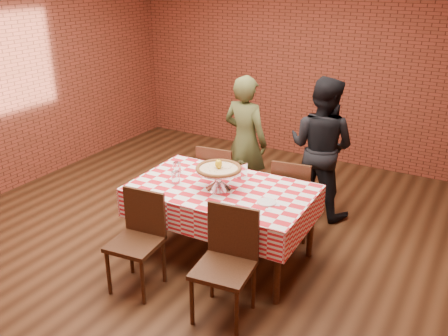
% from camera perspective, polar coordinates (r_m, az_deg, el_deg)
% --- Properties ---
extents(ground, '(6.00, 6.00, 0.00)m').
position_cam_1_polar(ground, '(5.19, -3.67, -8.50)').
color(ground, black).
rests_on(ground, ground).
extents(back_wall, '(5.50, 0.00, 5.50)m').
position_cam_1_polar(back_wall, '(7.24, 9.52, 12.49)').
color(back_wall, brown).
rests_on(back_wall, ground).
extents(table, '(1.70, 1.05, 0.75)m').
position_cam_1_polar(table, '(4.73, -0.22, -6.49)').
color(table, '#402311').
rests_on(table, ground).
extents(tablecloth, '(1.74, 1.08, 0.29)m').
position_cam_1_polar(tablecloth, '(4.62, -0.23, -3.90)').
color(tablecloth, red).
rests_on(tablecloth, table).
extents(pizza_stand, '(0.49, 0.49, 0.19)m').
position_cam_1_polar(pizza_stand, '(4.50, -0.64, -1.30)').
color(pizza_stand, silver).
rests_on(pizza_stand, tablecloth).
extents(pizza, '(0.49, 0.49, 0.03)m').
position_cam_1_polar(pizza, '(4.46, -0.64, -0.12)').
color(pizza, beige).
rests_on(pizza, pizza_stand).
extents(lemon, '(0.08, 0.08, 0.09)m').
position_cam_1_polar(lemon, '(4.44, -0.64, 0.47)').
color(lemon, yellow).
rests_on(lemon, pizza).
extents(water_glass_left, '(0.08, 0.08, 0.12)m').
position_cam_1_polar(water_glass_left, '(4.63, -5.71, -1.15)').
color(water_glass_left, white).
rests_on(water_glass_left, tablecloth).
extents(water_glass_right, '(0.08, 0.08, 0.12)m').
position_cam_1_polar(water_glass_right, '(4.84, -5.57, -0.05)').
color(water_glass_right, white).
rests_on(water_glass_right, tablecloth).
extents(side_plate, '(0.17, 0.17, 0.01)m').
position_cam_1_polar(side_plate, '(4.27, 5.04, -4.04)').
color(side_plate, white).
rests_on(side_plate, tablecloth).
extents(sweetener_packet_a, '(0.05, 0.04, 0.00)m').
position_cam_1_polar(sweetener_packet_a, '(4.15, 5.25, -4.92)').
color(sweetener_packet_a, white).
rests_on(sweetener_packet_a, tablecloth).
extents(sweetener_packet_b, '(0.06, 0.04, 0.00)m').
position_cam_1_polar(sweetener_packet_b, '(4.24, 6.25, -4.38)').
color(sweetener_packet_b, white).
rests_on(sweetener_packet_b, tablecloth).
extents(condiment_caddy, '(0.13, 0.11, 0.15)m').
position_cam_1_polar(condiment_caddy, '(4.75, 1.92, -0.22)').
color(condiment_caddy, silver).
rests_on(condiment_caddy, tablecloth).
extents(chair_near_left, '(0.45, 0.45, 0.89)m').
position_cam_1_polar(chair_near_left, '(4.32, -10.47, -8.87)').
color(chair_near_left, '#402311').
rests_on(chair_near_left, ground).
extents(chair_near_right, '(0.49, 0.49, 0.92)m').
position_cam_1_polar(chair_near_right, '(3.92, -0.07, -11.75)').
color(chair_near_right, '#402311').
rests_on(chair_near_right, ground).
extents(chair_far_left, '(0.46, 0.46, 0.89)m').
position_cam_1_polar(chair_far_left, '(5.47, -0.39, -1.47)').
color(chair_far_left, '#402311').
rests_on(chair_far_left, ground).
extents(chair_far_right, '(0.45, 0.45, 0.88)m').
position_cam_1_polar(chair_far_right, '(5.16, 8.20, -3.31)').
color(chair_far_right, '#402311').
rests_on(chair_far_right, ground).
extents(diner_olive, '(0.61, 0.44, 1.57)m').
position_cam_1_polar(diner_olive, '(5.70, 2.52, 3.16)').
color(diner_olive, '#454B25').
rests_on(diner_olive, ground).
extents(diner_black, '(0.85, 0.70, 1.61)m').
position_cam_1_polar(diner_black, '(5.54, 11.38, 2.39)').
color(diner_black, black).
rests_on(diner_black, ground).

